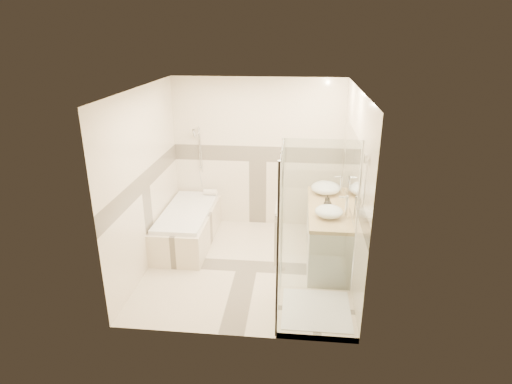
# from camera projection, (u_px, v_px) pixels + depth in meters

# --- Properties ---
(room) EXTENTS (2.82, 3.02, 2.52)m
(room) POSITION_uv_depth(u_px,v_px,m) (251.00, 184.00, 5.71)
(room) COLOR beige
(room) RESTS_ON ground
(bathtub) EXTENTS (0.75, 1.70, 0.56)m
(bathtub) POSITION_uv_depth(u_px,v_px,m) (188.00, 224.00, 6.74)
(bathtub) COLOR beige
(bathtub) RESTS_ON ground
(vanity) EXTENTS (0.58, 1.62, 0.85)m
(vanity) POSITION_uv_depth(u_px,v_px,m) (327.00, 234.00, 6.17)
(vanity) COLOR silver
(vanity) RESTS_ON ground
(shower_enclosure) EXTENTS (0.96, 0.93, 2.04)m
(shower_enclosure) POSITION_uv_depth(u_px,v_px,m) (308.00, 275.00, 4.99)
(shower_enclosure) COLOR beige
(shower_enclosure) RESTS_ON ground
(vessel_sink_near) EXTENTS (0.44, 0.44, 0.18)m
(vessel_sink_near) POSITION_uv_depth(u_px,v_px,m) (326.00, 188.00, 6.48)
(vessel_sink_near) COLOR white
(vessel_sink_near) RESTS_ON vanity
(vessel_sink_far) EXTENTS (0.38, 0.38, 0.15)m
(vessel_sink_far) POSITION_uv_depth(u_px,v_px,m) (329.00, 212.00, 5.67)
(vessel_sink_far) COLOR white
(vessel_sink_far) RESTS_ON vanity
(faucet_near) EXTENTS (0.12, 0.03, 0.29)m
(faucet_near) POSITION_uv_depth(u_px,v_px,m) (340.00, 183.00, 6.43)
(faucet_near) COLOR silver
(faucet_near) RESTS_ON vanity
(faucet_far) EXTENTS (0.13, 0.03, 0.30)m
(faucet_far) POSITION_uv_depth(u_px,v_px,m) (346.00, 205.00, 5.61)
(faucet_far) COLOR silver
(faucet_far) RESTS_ON vanity
(amenity_bottle_a) EXTENTS (0.07, 0.07, 0.15)m
(amenity_bottle_a) POSITION_uv_depth(u_px,v_px,m) (327.00, 200.00, 6.04)
(amenity_bottle_a) COLOR black
(amenity_bottle_a) RESTS_ON vanity
(amenity_bottle_b) EXTENTS (0.13, 0.13, 0.15)m
(amenity_bottle_b) POSITION_uv_depth(u_px,v_px,m) (328.00, 203.00, 5.96)
(amenity_bottle_b) COLOR black
(amenity_bottle_b) RESTS_ON vanity
(folded_towels) EXTENTS (0.22, 0.31, 0.09)m
(folded_towels) POSITION_uv_depth(u_px,v_px,m) (325.00, 186.00, 6.67)
(folded_towels) COLOR white
(folded_towels) RESTS_ON vanity
(rolled_towel) EXTENTS (0.22, 0.10, 0.10)m
(rolled_towel) POSITION_uv_depth(u_px,v_px,m) (210.00, 192.00, 7.23)
(rolled_towel) COLOR white
(rolled_towel) RESTS_ON bathtub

